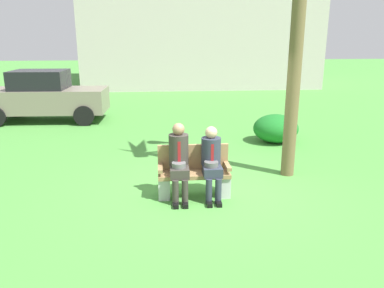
{
  "coord_description": "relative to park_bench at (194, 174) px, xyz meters",
  "views": [
    {
      "loc": [
        -0.88,
        -6.41,
        2.75
      ],
      "look_at": [
        -0.3,
        0.23,
        0.85
      ],
      "focal_mm": 35.52,
      "sensor_mm": 36.0,
      "label": 1
    }
  ],
  "objects": [
    {
      "name": "park_bench",
      "position": [
        0.0,
        0.0,
        0.0
      ],
      "size": [
        1.26,
        0.44,
        0.9
      ],
      "color": "#99754C",
      "rests_on": "ground"
    },
    {
      "name": "ground_plane",
      "position": [
        0.3,
        0.12,
        -0.39
      ],
      "size": [
        80.0,
        80.0,
        0.0
      ],
      "primitive_type": "plane",
      "color": "#488E3A"
    },
    {
      "name": "parked_car_near",
      "position": [
        -4.33,
        6.58,
        0.45
      ],
      "size": [
        3.95,
        1.81,
        1.68
      ],
      "color": "slate",
      "rests_on": "ground"
    },
    {
      "name": "seated_man_left",
      "position": [
        -0.27,
        -0.12,
        0.35
      ],
      "size": [
        0.34,
        0.72,
        1.33
      ],
      "color": "#38332D",
      "rests_on": "ground"
    },
    {
      "name": "building_backdrop",
      "position": [
        1.79,
        16.64,
        3.96
      ],
      "size": [
        13.23,
        7.13,
        8.65
      ],
      "color": "#BCB0AA",
      "rests_on": "ground"
    },
    {
      "name": "shrub_near_bench",
      "position": [
        2.51,
        3.33,
        -0.01
      ],
      "size": [
        1.2,
        1.1,
        0.75
      ],
      "primitive_type": "ellipsoid",
      "color": "#1B6F23",
      "rests_on": "ground"
    },
    {
      "name": "seated_man_right",
      "position": [
        0.3,
        -0.13,
        0.31
      ],
      "size": [
        0.34,
        0.72,
        1.26
      ],
      "color": "#2D3342",
      "rests_on": "ground"
    }
  ]
}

